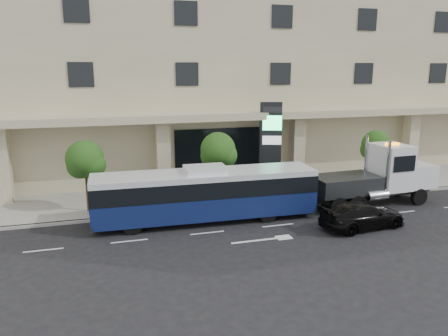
% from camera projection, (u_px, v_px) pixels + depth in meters
% --- Properties ---
extents(ground, '(120.00, 120.00, 0.00)m').
position_uv_depth(ground, '(268.00, 217.00, 25.32)').
color(ground, black).
rests_on(ground, ground).
extents(sidewalk, '(120.00, 6.00, 0.15)m').
position_uv_depth(sidewalk, '(241.00, 192.00, 29.98)').
color(sidewalk, gray).
rests_on(sidewalk, ground).
extents(curb, '(120.00, 0.30, 0.15)m').
position_uv_depth(curb, '(256.00, 205.00, 27.17)').
color(curb, gray).
rests_on(curb, ground).
extents(convention_center, '(60.00, 17.60, 20.00)m').
position_uv_depth(convention_center, '(204.00, 49.00, 37.51)').
color(convention_center, tan).
rests_on(convention_center, ground).
extents(tree_left, '(2.27, 2.20, 4.22)m').
position_uv_depth(tree_left, '(85.00, 162.00, 25.27)').
color(tree_left, '#422B19').
rests_on(tree_left, sidewalk).
extents(tree_mid, '(2.28, 2.20, 4.38)m').
position_uv_depth(tree_mid, '(218.00, 152.00, 27.41)').
color(tree_mid, '#422B19').
rests_on(tree_mid, sidewalk).
extents(tree_right, '(2.10, 2.00, 4.04)m').
position_uv_depth(tree_right, '(376.00, 147.00, 30.58)').
color(tree_right, '#422B19').
rests_on(tree_right, sidewalk).
extents(city_bus, '(12.48, 3.00, 3.14)m').
position_uv_depth(city_bus, '(205.00, 193.00, 24.31)').
color(city_bus, black).
rests_on(city_bus, ground).
extents(tow_truck, '(9.35, 2.66, 4.25)m').
position_uv_depth(tow_truck, '(378.00, 177.00, 27.32)').
color(tow_truck, '#2D3033').
rests_on(tow_truck, ground).
extents(black_sedan, '(5.03, 2.48, 1.41)m').
position_uv_depth(black_sedan, '(362.00, 215.00, 23.43)').
color(black_sedan, black).
rests_on(black_sedan, ground).
extents(signage_pylon, '(1.58, 0.99, 6.00)m').
position_uv_depth(signage_pylon, '(270.00, 145.00, 30.45)').
color(signage_pylon, black).
rests_on(signage_pylon, sidewalk).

